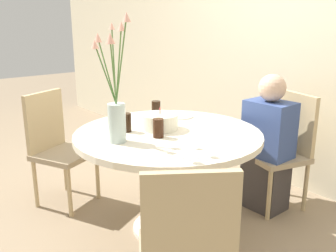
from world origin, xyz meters
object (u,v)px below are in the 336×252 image
chair_right_flank (186,249)px  person_woman (268,148)px  chair_far_back (56,143)px  flower_vase (115,104)px  chair_near_front (285,145)px  drink_glass_0 (156,110)px  drink_glass_2 (158,128)px  drink_glass_1 (127,123)px  side_plate (180,116)px  birthday_cake (160,122)px

chair_right_flank → person_woman: 1.46m
chair_far_back → flower_vase: flower_vase is taller
chair_near_front → chair_far_back: size_ratio=1.00×
chair_near_front → flower_vase: bearing=-86.9°
drink_glass_0 → drink_glass_2: 0.44m
drink_glass_1 → drink_glass_2: 0.24m
drink_glass_2 → drink_glass_1: bearing=-160.0°
chair_right_flank → side_plate: bearing=-95.0°
drink_glass_0 → birthday_cake: bearing=-31.6°
chair_right_flank → drink_glass_0: bearing=-87.3°
flower_vase → drink_glass_0: bearing=117.9°
birthday_cake → side_plate: (-0.16, 0.32, -0.05)m
person_woman → chair_far_back: bearing=-133.9°
flower_vase → side_plate: size_ratio=3.72×
flower_vase → drink_glass_1: flower_vase is taller
drink_glass_1 → drink_glass_2: bearing=20.0°
chair_far_back → birthday_cake: 0.95m
drink_glass_2 → person_woman: person_woman is taller
drink_glass_1 → drink_glass_2: drink_glass_1 is taller
birthday_cake → drink_glass_0: 0.26m
birthday_cake → person_woman: person_woman is taller
drink_glass_0 → side_plate: bearing=71.3°
flower_vase → side_plate: (-0.21, 0.69, -0.23)m
drink_glass_0 → drink_glass_1: size_ratio=1.12×
chair_near_front → birthday_cake: chair_near_front is taller
drink_glass_1 → chair_right_flank: bearing=-20.4°
chair_near_front → drink_glass_2: size_ratio=7.50×
drink_glass_0 → drink_glass_2: drink_glass_0 is taller
birthday_cake → drink_glass_1: size_ratio=1.96×
flower_vase → drink_glass_2: flower_vase is taller
chair_far_back → side_plate: bearing=-66.1°
side_plate → drink_glass_1: drink_glass_1 is taller
side_plate → drink_glass_2: (0.29, -0.44, 0.05)m
chair_far_back → person_woman: person_woman is taller
chair_right_flank → drink_glass_1: 1.08m
drink_glass_0 → chair_right_flank: bearing=-32.6°
chair_near_front → birthday_cake: size_ratio=3.72×
chair_near_front → chair_far_back: (-1.18, -1.33, 0.00)m
chair_right_flank → birthday_cake: chair_right_flank is taller
drink_glass_0 → chair_far_back: bearing=-138.0°
birthday_cake → person_woman: (0.32, 0.78, -0.28)m
chair_near_front → drink_glass_0: bearing=-109.7°
chair_far_back → drink_glass_2: chair_far_back is taller
chair_near_front → chair_right_flank: (0.52, -1.50, 0.00)m
chair_near_front → drink_glass_0: 1.03m
chair_far_back → chair_right_flank: 1.71m
chair_far_back → birthday_cake: (0.81, 0.40, 0.27)m
side_plate → person_woman: person_woman is taller
chair_right_flank → chair_near_front: bearing=-125.7°
chair_far_back → person_woman: size_ratio=0.85×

